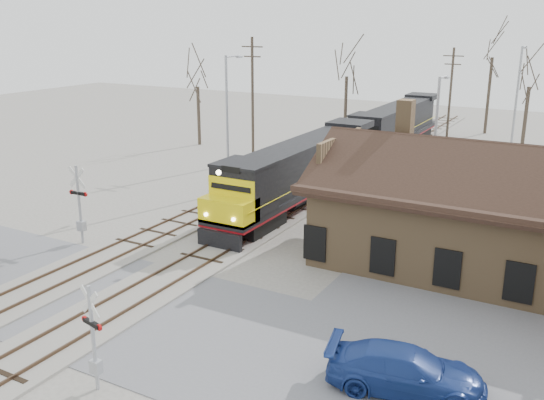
{
  "coord_description": "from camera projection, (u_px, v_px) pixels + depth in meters",
  "views": [
    {
      "loc": [
        17.31,
        -17.54,
        11.97
      ],
      "look_at": [
        2.5,
        9.0,
        2.82
      ],
      "focal_mm": 40.0,
      "sensor_mm": 36.0,
      "label": 1
    }
  ],
  "objects": [
    {
      "name": "ground",
      "position": [
        120.0,
        307.0,
        26.19
      ],
      "size": [
        140.0,
        140.0,
        0.0
      ],
      "primitive_type": "plane",
      "color": "#A19B91",
      "rests_on": "ground"
    },
    {
      "name": "road",
      "position": [
        120.0,
        306.0,
        26.19
      ],
      "size": [
        60.0,
        9.0,
        0.03
      ],
      "primitive_type": "cube",
      "color": "slate",
      "rests_on": "ground"
    },
    {
      "name": "track_main",
      "position": [
        284.0,
        212.0,
        38.71
      ],
      "size": [
        3.4,
        90.0,
        0.24
      ],
      "color": "#A19B91",
      "rests_on": "ground"
    },
    {
      "name": "track_siding",
      "position": [
        225.0,
        202.0,
        40.81
      ],
      "size": [
        3.4,
        90.0,
        0.24
      ],
      "color": "#A19B91",
      "rests_on": "ground"
    },
    {
      "name": "depot",
      "position": [
        469.0,
        220.0,
        29.94
      ],
      "size": [
        15.2,
        9.31,
        7.9
      ],
      "color": "olive",
      "rests_on": "ground"
    },
    {
      "name": "locomotive_lead",
      "position": [
        297.0,
        172.0,
        39.65
      ],
      "size": [
        2.93,
        19.66,
        4.36
      ],
      "color": "black",
      "rests_on": "ground"
    },
    {
      "name": "locomotive_trailing",
      "position": [
        394.0,
        127.0,
        56.31
      ],
      "size": [
        2.93,
        19.66,
        4.13
      ],
      "color": "black",
      "rests_on": "ground"
    },
    {
      "name": "crossbuck_near",
      "position": [
        94.0,
        341.0,
        19.86
      ],
      "size": [
        1.07,
        0.33,
        3.79
      ],
      "rotation": [
        0.0,
        0.0,
        -0.21
      ],
      "color": "#A5A8AD",
      "rests_on": "ground"
    },
    {
      "name": "crossbuck_far",
      "position": [
        80.0,
        208.0,
        33.04
      ],
      "size": [
        1.26,
        0.33,
        4.42
      ],
      "rotation": [
        0.0,
        0.0,
        3.18
      ],
      "color": "#A5A8AD",
      "rests_on": "ground"
    },
    {
      "name": "parked_car",
      "position": [
        406.0,
        370.0,
        20.08
      ],
      "size": [
        5.57,
        3.17,
        1.52
      ],
      "primitive_type": "imported",
      "rotation": [
        0.0,
        0.0,
        1.78
      ],
      "color": "navy",
      "rests_on": "ground"
    },
    {
      "name": "streetlight_a",
      "position": [
        228.0,
        118.0,
        42.01
      ],
      "size": [
        0.25,
        2.04,
        9.57
      ],
      "color": "#A5A8AD",
      "rests_on": "ground"
    },
    {
      "name": "streetlight_b",
      "position": [
        436.0,
        138.0,
        37.75
      ],
      "size": [
        0.25,
        2.04,
        8.58
      ],
      "color": "#A5A8AD",
      "rests_on": "ground"
    },
    {
      "name": "streetlight_c",
      "position": [
        516.0,
        102.0,
        48.45
      ],
      "size": [
        0.25,
        2.04,
        9.89
      ],
      "color": "#A5A8AD",
      "rests_on": "ground"
    },
    {
      "name": "utility_pole_a",
      "position": [
        253.0,
        98.0,
        51.44
      ],
      "size": [
        2.0,
        0.24,
        10.49
      ],
      "color": "#382D23",
      "rests_on": "ground"
    },
    {
      "name": "utility_pole_b",
      "position": [
        450.0,
        93.0,
        60.22
      ],
      "size": [
        2.0,
        0.24,
        9.22
      ],
      "color": "#382D23",
      "rests_on": "ground"
    },
    {
      "name": "tree_a",
      "position": [
        197.0,
        77.0,
        57.89
      ],
      "size": [
        3.77,
        3.77,
        9.23
      ],
      "color": "#382D23",
      "rests_on": "ground"
    },
    {
      "name": "tree_b",
      "position": [
        347.0,
        64.0,
        56.31
      ],
      "size": [
        4.49,
        4.49,
        11.0
      ],
      "color": "#382D23",
      "rests_on": "ground"
    },
    {
      "name": "tree_c",
      "position": [
        494.0,
        44.0,
        62.87
      ],
      "size": [
        5.36,
        5.36,
        13.13
      ],
      "color": "#382D23",
      "rests_on": "ground"
    },
    {
      "name": "tree_d",
      "position": [
        531.0,
        75.0,
        51.98
      ],
      "size": [
        4.19,
        4.19,
        10.25
      ],
      "color": "#382D23",
      "rests_on": "ground"
    }
  ]
}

